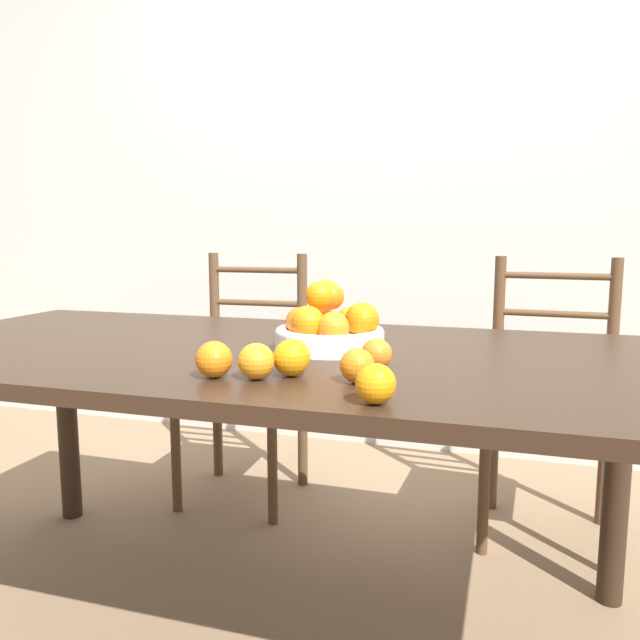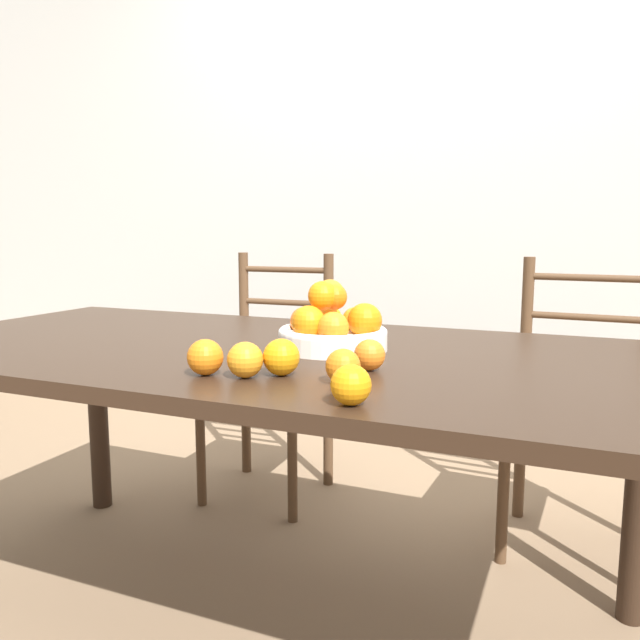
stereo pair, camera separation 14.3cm
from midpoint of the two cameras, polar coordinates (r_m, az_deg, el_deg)
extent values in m
plane|color=#7F664C|center=(1.85, -2.85, -25.96)|extent=(12.00, 12.00, 0.00)
cube|color=beige|center=(2.99, 10.11, 13.06)|extent=(8.00, 0.06, 2.60)
cube|color=black|center=(1.56, -3.04, -3.08)|extent=(1.97, 0.96, 0.03)
cylinder|color=black|center=(2.47, -18.07, -8.21)|extent=(0.07, 0.07, 0.72)
cylinder|color=black|center=(1.92, 29.14, -13.69)|extent=(0.07, 0.07, 0.72)
cylinder|color=white|center=(1.52, 3.88, -1.93)|extent=(0.27, 0.27, 0.04)
torus|color=white|center=(1.51, 3.89, -1.12)|extent=(0.27, 0.27, 0.02)
sphere|color=orange|center=(1.50, 6.86, -0.05)|extent=(0.08, 0.08, 0.08)
sphere|color=orange|center=(1.57, 5.89, -0.07)|extent=(0.07, 0.07, 0.07)
sphere|color=orange|center=(1.59, 3.31, 0.11)|extent=(0.07, 0.07, 0.07)
sphere|color=orange|center=(1.54, 1.23, -0.11)|extent=(0.07, 0.07, 0.07)
sphere|color=orange|center=(1.45, 1.76, -0.24)|extent=(0.08, 0.08, 0.08)
sphere|color=orange|center=(1.43, 4.09, -0.72)|extent=(0.07, 0.07, 0.07)
sphere|color=orange|center=(1.50, 4.06, 2.11)|extent=(0.06, 0.06, 0.06)
sphere|color=orange|center=(1.52, 3.63, 2.36)|extent=(0.07, 0.07, 0.07)
sphere|color=orange|center=(1.49, 2.98, 2.22)|extent=(0.07, 0.07, 0.07)
sphere|color=orange|center=(1.24, -0.26, -3.45)|extent=(0.07, 0.07, 0.07)
sphere|color=orange|center=(1.22, -3.54, -3.70)|extent=(0.07, 0.07, 0.07)
sphere|color=orange|center=(1.25, -7.26, -3.42)|extent=(0.07, 0.07, 0.07)
sphere|color=orange|center=(1.30, 7.73, -3.21)|extent=(0.07, 0.07, 0.07)
sphere|color=orange|center=(1.18, 5.61, -4.27)|extent=(0.07, 0.07, 0.07)
sphere|color=orange|center=(1.04, 6.82, -5.96)|extent=(0.07, 0.07, 0.07)
cylinder|color=#513823|center=(2.43, -9.19, -11.26)|extent=(0.04, 0.04, 0.47)
cylinder|color=#513823|center=(2.27, -0.70, -12.58)|extent=(0.04, 0.04, 0.47)
cylinder|color=#513823|center=(2.67, -5.35, -4.08)|extent=(0.04, 0.04, 0.95)
cylinder|color=#513823|center=(2.52, 2.40, -4.77)|extent=(0.04, 0.04, 0.95)
cube|color=#513823|center=(2.42, -3.26, -4.94)|extent=(0.43, 0.41, 0.04)
cylinder|color=#513823|center=(2.56, -1.60, -1.37)|extent=(0.38, 0.03, 0.02)
cylinder|color=#513823|center=(2.54, -1.61, 1.61)|extent=(0.38, 0.03, 0.02)
cylinder|color=#513823|center=(2.53, -1.62, 4.62)|extent=(0.38, 0.03, 0.02)
cylinder|color=#513823|center=(2.11, 18.38, -14.65)|extent=(0.04, 0.04, 0.47)
cylinder|color=#513823|center=(2.10, 29.07, -15.35)|extent=(0.04, 0.04, 0.47)
cylinder|color=#513823|center=(2.38, 19.77, -6.06)|extent=(0.04, 0.04, 0.95)
cube|color=#513823|center=(2.19, 24.27, -7.11)|extent=(0.44, 0.42, 0.04)
cylinder|color=#513823|center=(2.34, 24.58, -3.04)|extent=(0.38, 0.04, 0.02)
cylinder|color=#513823|center=(2.32, 24.77, 0.21)|extent=(0.38, 0.04, 0.02)
cylinder|color=#513823|center=(2.30, 24.97, 3.51)|extent=(0.38, 0.04, 0.02)
camera|label=1|loc=(0.07, -87.14, 0.41)|focal=35.00mm
camera|label=2|loc=(0.07, 92.86, -0.41)|focal=35.00mm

